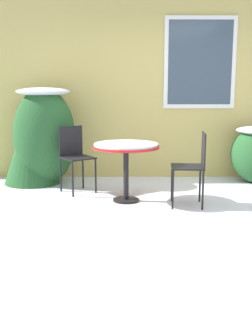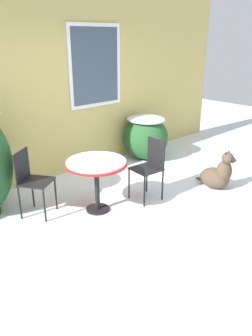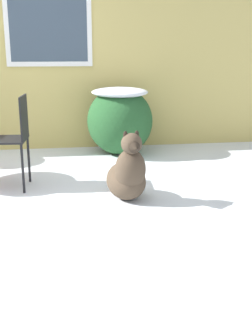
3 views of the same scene
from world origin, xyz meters
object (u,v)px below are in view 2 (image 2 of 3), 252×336
Objects in this scene: patio_table at (96,168)px; dog at (218,175)px; patio_chair_far_side at (150,166)px; patio_chair_near_table at (31,179)px.

dog is at bearing -21.79° from patio_table.
patio_chair_far_side is at bearing -15.20° from patio_table.
dog is at bearing 68.29° from patio_chair_far_side.
patio_chair_near_table is 1.66m from patio_chair_far_side.
patio_table is 0.93× the size of patio_chair_far_side.
patio_chair_far_side is at bearing -60.73° from patio_chair_near_table.
dog is (1.03, -0.51, -0.28)m from patio_chair_far_side.
patio_chair_near_table reaches higher than patio_table.
patio_chair_near_table and patio_chair_far_side have the same top height.
dog is (2.51, -1.24, -0.28)m from patio_chair_near_table.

